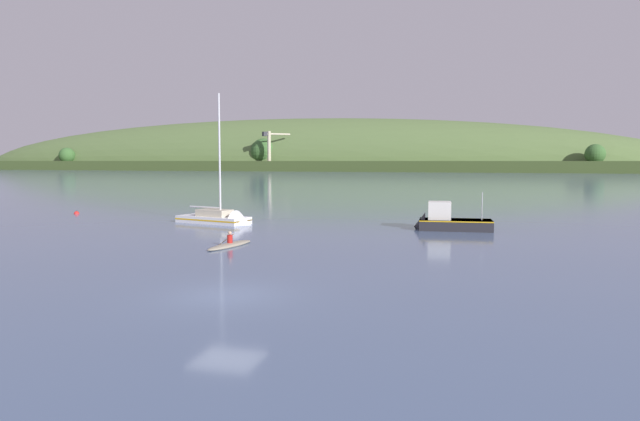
{
  "coord_description": "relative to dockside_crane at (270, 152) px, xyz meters",
  "views": [
    {
      "loc": [
        8.91,
        -19.61,
        5.06
      ],
      "look_at": [
        -3.4,
        26.12,
        0.94
      ],
      "focal_mm": 32.2,
      "sensor_mm": 36.0,
      "label": 1
    }
  ],
  "objects": [
    {
      "name": "canoe_with_paddler",
      "position": [
        81.83,
        -231.14,
        -9.27
      ],
      "size": [
        1.79,
        4.42,
        1.02
      ],
      "rotation": [
        0.0,
        0.0,
        1.4
      ],
      "color": "gray",
      "rests_on": "ground"
    },
    {
      "name": "dockside_crane",
      "position": [
        0.0,
        0.0,
        0.0
      ],
      "size": [
        11.59,
        10.66,
        19.26
      ],
      "rotation": [
        0.0,
        0.0,
        0.73
      ],
      "color": "#4C4C51",
      "rests_on": "ground"
    },
    {
      "name": "sailboat_midwater_white",
      "position": [
        76.11,
        -219.89,
        -9.18
      ],
      "size": [
        7.29,
        4.0,
        11.45
      ],
      "rotation": [
        0.0,
        0.0,
        6.02
      ],
      "color": "white",
      "rests_on": "ground"
    },
    {
      "name": "mooring_buoy_off_fishing_boat",
      "position": [
        58.99,
        -215.52,
        -9.36
      ],
      "size": [
        0.49,
        0.49,
        0.57
      ],
      "color": "red",
      "rests_on": "ground"
    },
    {
      "name": "fishing_boat_moored",
      "position": [
        93.86,
        -219.4,
        -8.95
      ],
      "size": [
        5.75,
        2.78,
        3.68
      ],
      "rotation": [
        0.0,
        0.0,
        3.21
      ],
      "color": "#232328",
      "rests_on": "ground"
    },
    {
      "name": "far_shoreline_hill",
      "position": [
        0.22,
        33.05,
        -9.14
      ],
      "size": [
        525.46,
        97.69,
        55.07
      ],
      "rotation": [
        0.0,
        0.0,
        -0.05
      ],
      "color": "#3C4E24",
      "rests_on": "ground"
    },
    {
      "name": "ground",
      "position": [
        86.83,
        -242.62,
        -9.36
      ],
      "size": [
        1400.0,
        1400.0,
        0.0
      ],
      "primitive_type": "plane",
      "color": "slate"
    }
  ]
}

